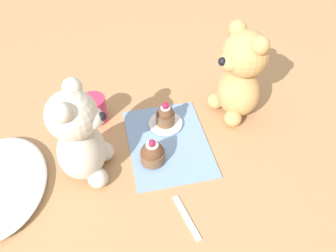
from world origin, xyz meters
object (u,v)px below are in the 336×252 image
object	(u,v)px
cupcake_near_cream_bear	(153,153)
teddy_bear_cream	(80,137)
teaspoon	(187,217)
saucer_plate	(166,123)
juice_glass	(95,109)
cupcake_near_tan_bear	(165,116)
teddy_bear_tan	(240,75)

from	to	relation	value
cupcake_near_cream_bear	teddy_bear_cream	bearing A→B (deg)	86.86
cupcake_near_cream_bear	teaspoon	world-z (taller)	cupcake_near_cream_bear
cupcake_near_cream_bear	saucer_plate	bearing A→B (deg)	-26.20
saucer_plate	teaspoon	size ratio (longest dim) A/B	0.80
juice_glass	cupcake_near_cream_bear	bearing A→B (deg)	-145.45
cupcake_near_tan_bear	juice_glass	bearing A→B (deg)	69.60
teddy_bear_tan	cupcake_near_cream_bear	size ratio (longest dim) A/B	3.64
teaspoon	cupcake_near_tan_bear	bearing A→B (deg)	164.76
cupcake_near_tan_bear	teddy_bear_tan	bearing A→B (deg)	-85.66
teddy_bear_tan	cupcake_near_tan_bear	size ratio (longest dim) A/B	3.64
saucer_plate	juice_glass	distance (m)	0.18
juice_glass	cupcake_near_tan_bear	bearing A→B (deg)	-110.40
cupcake_near_tan_bear	juice_glass	world-z (taller)	cupcake_near_tan_bear
teddy_bear_cream	juice_glass	size ratio (longest dim) A/B	3.29
teddy_bear_tan	saucer_plate	size ratio (longest dim) A/B	2.82
saucer_plate	teaspoon	xyz separation A→B (m)	(-0.26, 0.01, -0.01)
cupcake_near_cream_bear	teaspoon	distance (m)	0.16
teaspoon	teddy_bear_cream	bearing A→B (deg)	-143.70
cupcake_near_cream_bear	juice_glass	xyz separation A→B (m)	(0.17, 0.12, 0.01)
teddy_bear_cream	saucer_plate	world-z (taller)	teddy_bear_cream
teddy_bear_cream	teddy_bear_tan	world-z (taller)	teddy_bear_tan
teaspoon	juice_glass	bearing A→B (deg)	-166.59
teddy_bear_tan	saucer_plate	world-z (taller)	teddy_bear_tan
teddy_bear_cream	teaspoon	size ratio (longest dim) A/B	2.12
cupcake_near_tan_bear	teaspoon	bearing A→B (deg)	177.04
cupcake_near_tan_bear	cupcake_near_cream_bear	bearing A→B (deg)	153.80
teddy_bear_cream	teaspoon	distance (m)	0.27
teddy_bear_tan	teaspoon	bearing A→B (deg)	-52.09
teddy_bear_cream	cupcake_near_cream_bear	distance (m)	0.16
teddy_bear_cream	teddy_bear_tan	xyz separation A→B (m)	(0.11, -0.38, 0.01)
teddy_bear_cream	teaspoon	world-z (taller)	teddy_bear_cream
teddy_bear_cream	saucer_plate	distance (m)	0.24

